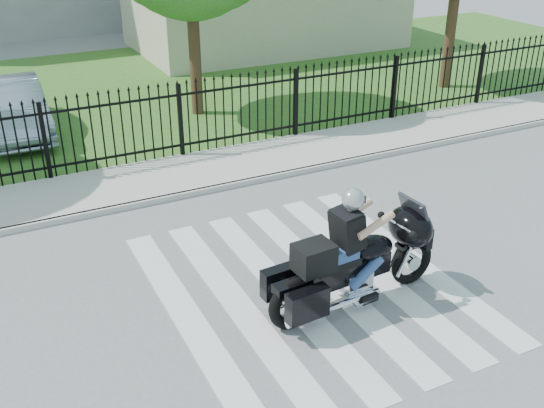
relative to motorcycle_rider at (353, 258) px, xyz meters
name	(u,v)px	position (x,y,z in m)	size (l,w,h in m)	color
ground	(308,287)	(-0.35, 0.70, -0.82)	(120.00, 120.00, 0.00)	slate
crosswalk	(308,286)	(-0.35, 0.70, -0.82)	(5.00, 5.50, 0.01)	silver
sidewalk	(198,172)	(-0.35, 5.70, -0.76)	(40.00, 2.00, 0.12)	#ADAAA3
curb	(215,189)	(-0.35, 4.70, -0.76)	(40.00, 0.12, 0.12)	#ADAAA3
grass_strip	(119,93)	(-0.35, 12.70, -0.81)	(40.00, 12.00, 0.02)	#2F571D
iron_fence	(181,122)	(-0.35, 6.70, 0.08)	(26.00, 0.04, 1.80)	black
building_low	(265,1)	(6.65, 16.70, 0.93)	(10.00, 6.00, 3.50)	#B4AD96
motorcycle_rider	(353,258)	(0.00, 0.00, 0.00)	(3.04, 1.06, 2.01)	black
parked_car	(13,108)	(-3.62, 10.21, -0.12)	(1.45, 4.17, 1.37)	#8B98B0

